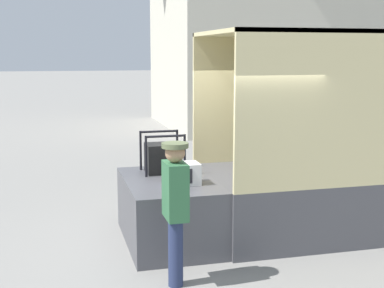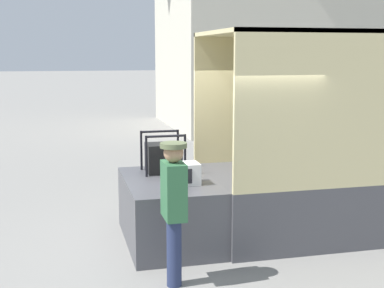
% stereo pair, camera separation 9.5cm
% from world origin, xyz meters
% --- Properties ---
extents(ground_plane, '(160.00, 160.00, 0.00)m').
position_xyz_m(ground_plane, '(0.00, 0.00, 0.00)').
color(ground_plane, gray).
extents(tailgate_deck, '(1.29, 2.03, 0.95)m').
position_xyz_m(tailgate_deck, '(-0.64, 0.00, 0.47)').
color(tailgate_deck, '#4C4C51').
rests_on(tailgate_deck, ground).
extents(microwave, '(0.49, 0.36, 0.30)m').
position_xyz_m(microwave, '(-0.53, -0.33, 1.10)').
color(microwave, white).
rests_on(microwave, tailgate_deck).
extents(portable_generator, '(0.63, 0.55, 0.63)m').
position_xyz_m(portable_generator, '(-0.62, 0.50, 1.18)').
color(portable_generator, black).
rests_on(portable_generator, tailgate_deck).
extents(worker_person, '(0.32, 0.44, 1.76)m').
position_xyz_m(worker_person, '(-0.90, -1.55, 1.08)').
color(worker_person, navy).
rests_on(worker_person, ground).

